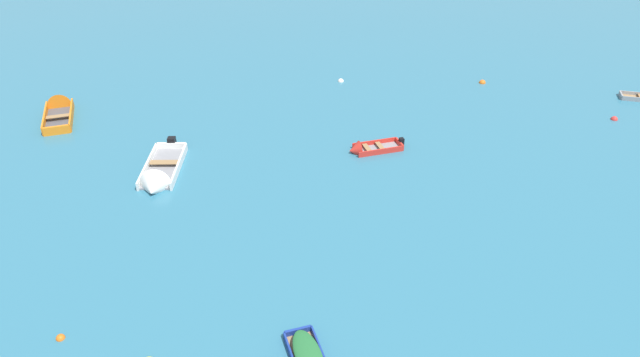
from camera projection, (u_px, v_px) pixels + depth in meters
rowboat_orange_cluster_inner at (60, 109)px, 33.22m from camera, size 2.17×4.35×1.33m
rowboat_white_midfield_right at (158, 179)px, 26.87m from camera, size 2.03×4.80×1.46m
rowboat_red_midfield_left at (365, 149)px, 29.37m from camera, size 3.02×1.43×0.92m
mooring_buoy_near_foreground at (614, 120)px, 32.56m from camera, size 0.39×0.39×0.39m
mooring_buoy_midfield at (482, 83)px, 37.02m from camera, size 0.42×0.42×0.42m
mooring_buoy_outer_edge at (61, 338)px, 18.91m from camera, size 0.30×0.30×0.30m
mooring_buoy_far_field at (341, 81)px, 37.24m from camera, size 0.38×0.38×0.38m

